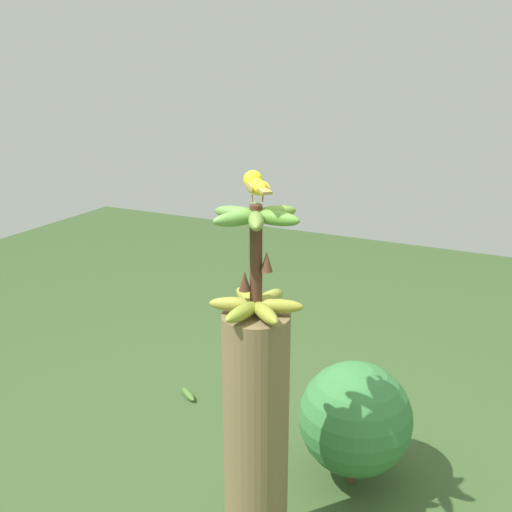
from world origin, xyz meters
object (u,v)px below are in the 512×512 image
Objects in this scene: perched_bird at (256,184)px; fallen_banana at (188,394)px; banana_bunch at (256,262)px; tropical_shrub at (355,418)px; banana_tree at (256,443)px.

perched_bird is 1.24× the size of fallen_banana.
perched_bird reaches higher than banana_bunch.
tropical_shrub is at bearing -24.54° from perched_bird.
banana_bunch is at bearing 159.85° from tropical_shrub.
tropical_shrub is 3.86× the size of fallen_banana.
tropical_shrub is at bearing -20.18° from banana_tree.
banana_tree is 1.15m from fallen_banana.
fallen_banana is at bearing 45.04° from banana_bunch.
tropical_shrub is (0.51, -0.19, -0.15)m from banana_tree.
perched_bird is (0.05, 0.02, 0.84)m from banana_tree.
banana_tree is 6.68× the size of fallen_banana.
banana_tree is 0.84m from perched_bird.
tropical_shrub is 1.01m from fallen_banana.
banana_bunch reaches higher than banana_tree.
perched_bird is at bearing 27.07° from banana_bunch.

